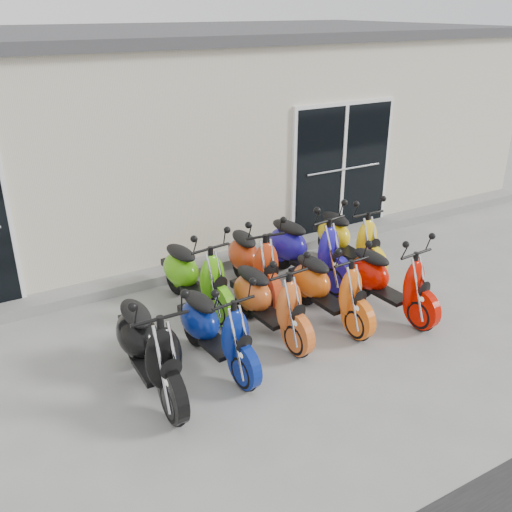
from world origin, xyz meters
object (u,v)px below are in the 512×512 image
object	(u,v)px
scooter_front_black	(148,336)
scooter_front_orange_a	(269,291)
scooter_front_orange_b	(330,278)
scooter_back_blue	(307,240)
scooter_front_blue	(216,319)
scooter_front_red	(391,271)
scooter_back_red	(254,253)
scooter_back_yellow	(350,231)
scooter_back_green	(195,266)

from	to	relation	value
scooter_front_black	scooter_front_orange_a	xyz separation A→B (m)	(1.63, 0.31, -0.05)
scooter_front_orange_b	scooter_back_blue	bearing A→B (deg)	67.48
scooter_front_blue	scooter_front_red	bearing A→B (deg)	-6.19
scooter_front_red	scooter_back_blue	xyz separation A→B (m)	(-0.41, 1.29, 0.06)
scooter_front_red	scooter_front_orange_a	bearing A→B (deg)	165.82
scooter_front_orange_b	scooter_back_red	bearing A→B (deg)	109.87
scooter_front_red	scooter_back_yellow	size ratio (longest dim) A/B	0.96
scooter_front_black	scooter_back_blue	size ratio (longest dim) A/B	0.99
scooter_front_black	scooter_back_green	world-z (taller)	scooter_front_black
scooter_front_orange_a	scooter_front_black	bearing A→B (deg)	-173.05
scooter_front_black	scooter_front_orange_a	world-z (taller)	scooter_front_black
scooter_front_black	scooter_front_red	world-z (taller)	scooter_front_black
scooter_back_green	scooter_back_blue	size ratio (longest dim) A/B	0.94
scooter_front_red	scooter_back_yellow	distance (m)	1.40
scooter_front_orange_a	scooter_back_blue	xyz separation A→B (m)	(1.24, 1.00, 0.06)
scooter_front_orange_b	scooter_front_red	world-z (taller)	scooter_front_red
scooter_front_black	scooter_back_blue	xyz separation A→B (m)	(2.87, 1.31, 0.01)
scooter_front_black	scooter_back_green	distance (m)	1.78
scooter_front_red	scooter_back_blue	size ratio (longest dim) A/B	0.91
scooter_front_orange_a	scooter_back_red	xyz separation A→B (m)	(0.39, 1.05, 0.03)
scooter_front_blue	scooter_back_yellow	bearing A→B (deg)	18.94
scooter_front_orange_a	scooter_front_orange_b	xyz separation A→B (m)	(0.84, -0.08, -0.00)
scooter_front_orange_b	scooter_back_blue	xyz separation A→B (m)	(0.40, 1.07, 0.07)
scooter_front_red	scooter_back_blue	bearing A→B (deg)	103.71
scooter_front_blue	scooter_back_green	size ratio (longest dim) A/B	0.95
scooter_front_black	scooter_front_red	distance (m)	3.29
scooter_front_black	scooter_front_blue	bearing A→B (deg)	4.97
scooter_back_red	scooter_front_orange_a	bearing A→B (deg)	-102.90
scooter_back_green	scooter_back_red	xyz separation A→B (m)	(0.88, -0.01, 0.01)
scooter_front_orange_b	scooter_front_red	size ratio (longest dim) A/B	1.00
scooter_front_orange_b	scooter_back_green	bearing A→B (deg)	137.40
scooter_front_orange_a	scooter_back_yellow	bearing A→B (deg)	23.20
scooter_front_red	scooter_back_red	world-z (taller)	scooter_back_red
scooter_front_blue	scooter_front_orange_b	world-z (taller)	scooter_front_orange_b
scooter_back_blue	scooter_front_red	bearing A→B (deg)	-80.71
scooter_front_orange_b	scooter_back_yellow	size ratio (longest dim) A/B	0.95
scooter_back_red	scooter_front_red	bearing A→B (deg)	-39.19
scooter_front_orange_a	scooter_front_orange_b	size ratio (longest dim) A/B	1.01
scooter_front_blue	scooter_front_orange_b	xyz separation A→B (m)	(1.69, 0.17, 0.01)
scooter_front_blue	scooter_front_red	xyz separation A→B (m)	(2.50, -0.04, 0.01)
scooter_back_blue	scooter_back_yellow	world-z (taller)	scooter_back_blue
scooter_front_blue	scooter_front_orange_b	size ratio (longest dim) A/B	0.99
scooter_back_red	scooter_back_yellow	size ratio (longest dim) A/B	1.00
scooter_front_orange_a	scooter_back_blue	world-z (taller)	scooter_back_blue
scooter_front_blue	scooter_back_blue	xyz separation A→B (m)	(2.08, 1.25, 0.07)
scooter_front_red	scooter_back_yellow	xyz separation A→B (m)	(0.40, 1.34, 0.03)
scooter_back_yellow	scooter_front_orange_b	bearing A→B (deg)	-135.62
scooter_front_black	scooter_front_orange_b	world-z (taller)	scooter_front_black
scooter_front_orange_a	scooter_back_yellow	size ratio (longest dim) A/B	0.96
scooter_front_black	scooter_front_blue	distance (m)	0.80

